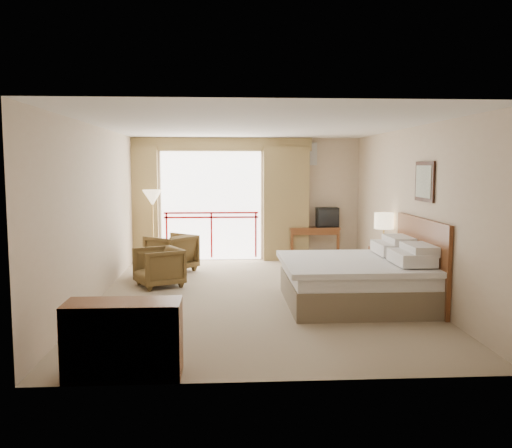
{
  "coord_description": "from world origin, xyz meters",
  "views": [
    {
      "loc": [
        -0.53,
        -8.53,
        2.08
      ],
      "look_at": [
        0.01,
        0.4,
        1.12
      ],
      "focal_mm": 38.0,
      "sensor_mm": 36.0,
      "label": 1
    }
  ],
  "objects": [
    {
      "name": "phone",
      "position": [
        2.26,
        0.66,
        0.67
      ],
      "size": [
        0.17,
        0.14,
        0.07
      ],
      "primitive_type": "cube",
      "rotation": [
        0.0,
        0.0,
        -0.08
      ],
      "color": "black",
      "rests_on": "nightstand"
    },
    {
      "name": "wastebasket",
      "position": [
        0.93,
        2.53,
        0.14
      ],
      "size": [
        0.27,
        0.27,
        0.29
      ],
      "primitive_type": "cylinder",
      "rotation": [
        0.0,
        0.0,
        0.18
      ],
      "color": "black",
      "rests_on": "floor"
    },
    {
      "name": "floor",
      "position": [
        0.0,
        0.0,
        0.0
      ],
      "size": [
        7.0,
        7.0,
        0.0
      ],
      "primitive_type": "plane",
      "color": "gray",
      "rests_on": "ground"
    },
    {
      "name": "balcony_railing",
      "position": [
        -0.8,
        3.46,
        0.81
      ],
      "size": [
        2.09,
        0.03,
        1.02
      ],
      "color": "#A60E12",
      "rests_on": "wall_back"
    },
    {
      "name": "balcony_door",
      "position": [
        -0.8,
        3.48,
        1.2
      ],
      "size": [
        2.4,
        0.0,
        2.4
      ],
      "primitive_type": "plane",
      "rotation": [
        1.57,
        0.0,
        0.0
      ],
      "color": "white",
      "rests_on": "wall_back"
    },
    {
      "name": "wall_back",
      "position": [
        0.0,
        3.5,
        1.35
      ],
      "size": [
        5.0,
        0.0,
        5.0
      ],
      "primitive_type": "plane",
      "rotation": [
        1.57,
        0.0,
        0.0
      ],
      "color": "#CAB294",
      "rests_on": "ground"
    },
    {
      "name": "valance",
      "position": [
        -0.8,
        3.38,
        2.55
      ],
      "size": [
        4.4,
        0.22,
        0.28
      ],
      "primitive_type": "cube",
      "color": "olive",
      "rests_on": "wall_back"
    },
    {
      "name": "framed_art",
      "position": [
        2.47,
        -0.6,
        1.85
      ],
      "size": [
        0.04,
        0.72,
        0.6
      ],
      "color": "black",
      "rests_on": "wall_right"
    },
    {
      "name": "cup",
      "position": [
        1.28,
        3.35,
        0.77
      ],
      "size": [
        0.08,
        0.08,
        0.1
      ],
      "primitive_type": "cylinder",
      "rotation": [
        0.0,
        0.0,
        0.16
      ],
      "color": "white",
      "rests_on": "desk"
    },
    {
      "name": "armchair_far",
      "position": [
        -1.57,
        2.14,
        0.0
      ],
      "size": [
        1.13,
        1.13,
        0.74
      ],
      "primitive_type": "imported",
      "rotation": [
        0.0,
        0.0,
        -2.28
      ],
      "color": "#4D3A1D",
      "rests_on": "floor"
    },
    {
      "name": "hvac_vent",
      "position": [
        1.3,
        3.47,
        2.35
      ],
      "size": [
        0.5,
        0.04,
        0.5
      ],
      "primitive_type": "cube",
      "color": "silver",
      "rests_on": "wall_back"
    },
    {
      "name": "wall_front",
      "position": [
        0.0,
        -3.5,
        1.35
      ],
      "size": [
        5.0,
        0.0,
        5.0
      ],
      "primitive_type": "plane",
      "rotation": [
        -1.57,
        0.0,
        0.0
      ],
      "color": "#CAB294",
      "rests_on": "ground"
    },
    {
      "name": "side_table",
      "position": [
        -1.97,
        1.35,
        0.34
      ],
      "size": [
        0.45,
        0.45,
        0.49
      ],
      "rotation": [
        0.0,
        0.0,
        -0.15
      ],
      "color": "black",
      "rests_on": "floor"
    },
    {
      "name": "desk",
      "position": [
        1.48,
        3.45,
        0.57
      ],
      "size": [
        1.12,
        0.54,
        0.73
      ],
      "rotation": [
        0.0,
        0.0,
        -0.04
      ],
      "color": "#5F2C13",
      "rests_on": "floor"
    },
    {
      "name": "book",
      "position": [
        -1.97,
        1.35,
        0.5
      ],
      "size": [
        0.2,
        0.24,
        0.02
      ],
      "primitive_type": "imported",
      "rotation": [
        0.0,
        0.0,
        0.23
      ],
      "color": "white",
      "rests_on": "side_table"
    },
    {
      "name": "coffee_maker",
      "position": [
        1.13,
        3.4,
        0.84
      ],
      "size": [
        0.13,
        0.13,
        0.23
      ],
      "primitive_type": "cylinder",
      "rotation": [
        0.0,
        0.0,
        -0.27
      ],
      "color": "black",
      "rests_on": "desk"
    },
    {
      "name": "headboard",
      "position": [
        2.46,
        -0.6,
        0.65
      ],
      "size": [
        0.06,
        2.1,
        1.3
      ],
      "primitive_type": "cube",
      "color": "#5F2C13",
      "rests_on": "wall_right"
    },
    {
      "name": "nightstand",
      "position": [
        2.31,
        0.81,
        0.32
      ],
      "size": [
        0.46,
        0.54,
        0.63
      ],
      "primitive_type": "cube",
      "rotation": [
        0.0,
        0.0,
        -0.04
      ],
      "color": "#5F2C13",
      "rests_on": "floor"
    },
    {
      "name": "wall_right",
      "position": [
        2.5,
        0.0,
        1.35
      ],
      "size": [
        0.0,
        7.0,
        7.0
      ],
      "primitive_type": "plane",
      "rotation": [
        1.57,
        0.0,
        -1.57
      ],
      "color": "#CAB294",
      "rests_on": "ground"
    },
    {
      "name": "armchair_near",
      "position": [
        -1.66,
        0.79,
        0.0
      ],
      "size": [
        0.99,
        0.98,
        0.68
      ],
      "primitive_type": "imported",
      "rotation": [
        0.0,
        0.0,
        -1.11
      ],
      "color": "#4D3A1D",
      "rests_on": "floor"
    },
    {
      "name": "table_lamp",
      "position": [
        2.31,
        0.86,
        1.1
      ],
      "size": [
        0.34,
        0.34,
        0.6
      ],
      "rotation": [
        0.0,
        0.0,
        -0.0
      ],
      "color": "tan",
      "rests_on": "nightstand"
    },
    {
      "name": "wall_left",
      "position": [
        -2.5,
        0.0,
        1.35
      ],
      "size": [
        0.0,
        7.0,
        7.0
      ],
      "primitive_type": "plane",
      "rotation": [
        1.57,
        0.0,
        1.57
      ],
      "color": "#CAB294",
      "rests_on": "ground"
    },
    {
      "name": "tv",
      "position": [
        1.78,
        3.39,
        0.94
      ],
      "size": [
        0.48,
        0.38,
        0.44
      ],
      "rotation": [
        0.0,
        0.0,
        -0.13
      ],
      "color": "black",
      "rests_on": "desk"
    },
    {
      "name": "curtain_left",
      "position": [
        -2.45,
        3.35,
        1.25
      ],
      "size": [
        1.0,
        0.26,
        2.5
      ],
      "primitive_type": "cube",
      "color": "olive",
      "rests_on": "wall_back"
    },
    {
      "name": "curtain_right",
      "position": [
        0.85,
        3.35,
        1.25
      ],
      "size": [
        1.0,
        0.26,
        2.5
      ],
      "primitive_type": "cube",
      "color": "olive",
      "rests_on": "wall_back"
    },
    {
      "name": "dresser",
      "position": [
        -1.52,
        -3.28,
        0.38
      ],
      "size": [
        1.13,
        0.48,
        0.76
      ],
      "rotation": [
        0.0,
        0.0,
        0.08
      ],
      "color": "#5F2C13",
      "rests_on": "floor"
    },
    {
      "name": "ceiling",
      "position": [
        0.0,
        0.0,
        2.7
      ],
      "size": [
        7.0,
        7.0,
        0.0
      ],
      "primitive_type": "plane",
      "rotation": [
        3.14,
        0.0,
        0.0
      ],
      "color": "white",
      "rests_on": "wall_back"
    },
    {
      "name": "bed",
      "position": [
        1.5,
        -0.6,
        0.38
      ],
      "size": [
        2.13,
        2.06,
        0.97
      ],
      "color": "brown",
      "rests_on": "floor"
    },
    {
      "name": "floor_lamp",
      "position": [
        -2.0,
        2.79,
        1.37
      ],
      "size": [
        0.41,
        0.41,
        1.59
      ],
      "rotation": [
        0.0,
        0.0,
        0.24
      ],
      "color": "tan",
      "rests_on": "floor"
    }
  ]
}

